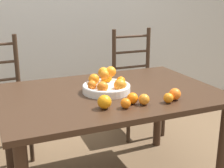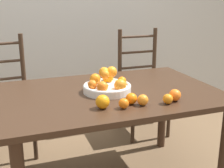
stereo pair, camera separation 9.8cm
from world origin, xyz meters
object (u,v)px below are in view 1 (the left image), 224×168
object	(u,v)px
chair_right	(137,85)
orange_loose_4	(175,94)
orange_loose_5	(168,98)
chair_left	(0,102)
orange_loose_0	(104,102)
orange_loose_1	(132,98)
orange_loose_2	(126,103)
orange_loose_3	(144,99)
fruit_bowl	(106,85)

from	to	relation	value
chair_right	orange_loose_4	bearing A→B (deg)	-104.58
orange_loose_5	chair_right	xyz separation A→B (m)	(0.38, 1.13, -0.27)
orange_loose_4	orange_loose_5	distance (m)	0.07
orange_loose_5	chair_left	distance (m)	1.48
orange_loose_0	orange_loose_1	xyz separation A→B (m)	(0.19, 0.01, -0.01)
orange_loose_2	chair_right	bearing A→B (deg)	59.31
orange_loose_4	chair_right	distance (m)	1.18
orange_loose_3	chair_right	bearing A→B (deg)	64.17
fruit_bowl	orange_loose_5	bearing A→B (deg)	-52.40
chair_right	fruit_bowl	bearing A→B (deg)	-128.13
orange_loose_1	orange_loose_3	distance (m)	0.07
fruit_bowl	orange_loose_5	size ratio (longest dim) A/B	5.23
orange_loose_0	orange_loose_2	xyz separation A→B (m)	(0.11, -0.04, -0.01)
orange_loose_2	chair_left	world-z (taller)	chair_left
orange_loose_2	orange_loose_4	xyz separation A→B (m)	(0.35, 0.01, 0.01)
orange_loose_1	orange_loose_5	distance (m)	0.22
orange_loose_5	chair_right	size ratio (longest dim) A/B	0.06
orange_loose_0	orange_loose_3	bearing A→B (deg)	-7.66
orange_loose_2	orange_loose_5	bearing A→B (deg)	-3.99
orange_loose_4	chair_left	world-z (taller)	chair_left
orange_loose_1	orange_loose_3	world-z (taller)	orange_loose_1
orange_loose_3	orange_loose_4	bearing A→B (deg)	0.38
fruit_bowl	orange_loose_5	distance (m)	0.44
orange_loose_3	chair_left	world-z (taller)	chair_left
orange_loose_3	orange_loose_5	world-z (taller)	orange_loose_3
fruit_bowl	orange_loose_4	world-z (taller)	fruit_bowl
orange_loose_1	orange_loose_5	size ratio (longest dim) A/B	1.12
fruit_bowl	chair_right	xyz separation A→B (m)	(0.65, 0.79, -0.29)
fruit_bowl	orange_loose_3	distance (m)	0.34
orange_loose_0	orange_loose_2	size ratio (longest dim) A/B	1.35
orange_loose_5	chair_left	size ratio (longest dim) A/B	0.06
orange_loose_4	chair_right	xyz separation A→B (m)	(0.31, 1.10, -0.28)
chair_right	orange_loose_3	bearing A→B (deg)	-114.50
orange_loose_0	chair_left	bearing A→B (deg)	116.08
orange_loose_0	orange_loose_1	size ratio (longest dim) A/B	1.19
chair_left	fruit_bowl	bearing A→B (deg)	-54.13
orange_loose_2	orange_loose_3	distance (m)	0.13
orange_loose_2	chair_left	distance (m)	1.31
orange_loose_5	chair_left	bearing A→B (deg)	129.04
orange_loose_5	chair_right	distance (m)	1.22
orange_loose_5	fruit_bowl	bearing A→B (deg)	127.60
orange_loose_1	orange_loose_4	xyz separation A→B (m)	(0.28, -0.04, 0.00)
orange_loose_2	orange_loose_4	bearing A→B (deg)	1.89
fruit_bowl	chair_right	distance (m)	1.06
orange_loose_1	orange_loose_2	xyz separation A→B (m)	(-0.07, -0.05, -0.00)
orange_loose_0	orange_loose_4	bearing A→B (deg)	-3.85
chair_left	chair_right	world-z (taller)	same
orange_loose_3	orange_loose_5	distance (m)	0.16
orange_loose_5	orange_loose_3	bearing A→B (deg)	169.08
orange_loose_1	orange_loose_2	distance (m)	0.09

